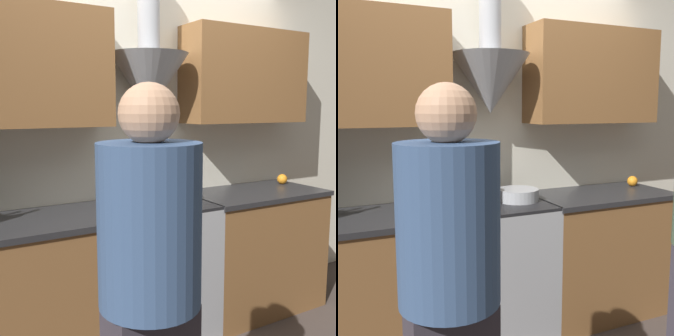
{
  "view_description": "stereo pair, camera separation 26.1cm",
  "coord_description": "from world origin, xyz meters",
  "views": [
    {
      "loc": [
        -1.35,
        -2.08,
        1.57
      ],
      "look_at": [
        0.0,
        0.23,
        1.18
      ],
      "focal_mm": 45.0,
      "sensor_mm": 36.0,
      "label": 1
    },
    {
      "loc": [
        -1.12,
        -2.2,
        1.57
      ],
      "look_at": [
        0.0,
        0.23,
        1.18
      ],
      "focal_mm": 45.0,
      "sensor_mm": 36.0,
      "label": 2
    }
  ],
  "objects": [
    {
      "name": "wall_back",
      "position": [
        -0.09,
        0.6,
        1.47
      ],
      "size": [
        8.4,
        0.54,
        2.6
      ],
      "color": "silver",
      "rests_on": "ground_plane"
    },
    {
      "name": "counter_right",
      "position": [
        0.83,
        0.33,
        0.47
      ],
      "size": [
        1.06,
        0.62,
        0.93
      ],
      "color": "brown",
      "rests_on": "ground_plane"
    },
    {
      "name": "stove_range",
      "position": [
        0.0,
        0.33,
        0.47
      ],
      "size": [
        0.63,
        0.6,
        0.93
      ],
      "color": "#A8AAAF",
      "rests_on": "ground_plane"
    },
    {
      "name": "stock_pot",
      "position": [
        -0.14,
        0.33,
        1.02
      ],
      "size": [
        0.2,
        0.2,
        0.17
      ],
      "color": "#A8AAAF",
      "rests_on": "stove_range"
    },
    {
      "name": "mixing_bowl",
      "position": [
        0.14,
        0.34,
        0.97
      ],
      "size": [
        0.29,
        0.29,
        0.08
      ],
      "color": "#A8AAAF",
      "rests_on": "stove_range"
    },
    {
      "name": "orange_fruit",
      "position": [
        1.23,
        0.44,
        0.97
      ],
      "size": [
        0.08,
        0.08,
        0.08
      ],
      "color": "orange",
      "rests_on": "counter_right"
    },
    {
      "name": "person_foreground_left",
      "position": [
        -0.72,
        -0.89,
        0.91
      ],
      "size": [
        0.34,
        0.34,
        1.65
      ],
      "color": "#38333D",
      "rests_on": "ground_plane"
    }
  ]
}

